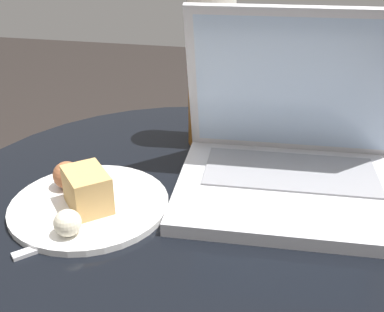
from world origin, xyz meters
TOP-DOWN VIEW (x-y plane):
  - table at (0.00, 0.00)m, footprint 0.73×0.73m
  - laptop at (0.13, 0.06)m, footprint 0.33×0.27m
  - beer_glass at (-0.01, 0.19)m, footprint 0.08×0.08m
  - snack_plate at (-0.13, -0.07)m, footprint 0.21×0.21m
  - fork at (-0.09, -0.10)m, footprint 0.15×0.15m

SIDE VIEW (x-z plane):
  - table at x=0.00m, z-range 0.14..0.63m
  - fork at x=-0.09m, z-range 0.49..0.49m
  - snack_plate at x=-0.13m, z-range 0.47..0.53m
  - laptop at x=0.13m, z-range 0.41..0.66m
  - beer_glass at x=-0.01m, z-range 0.49..0.74m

